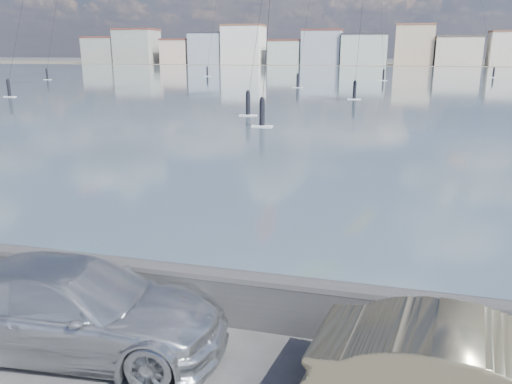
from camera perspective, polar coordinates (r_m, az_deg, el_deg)
bay_water at (r=96.91m, az=12.93°, el=12.52°), size 500.00×177.00×0.00m
far_shore_strip at (r=205.31m, az=14.13°, el=13.97°), size 500.00×60.00×0.00m
seawall at (r=9.65m, az=-7.87°, el=-10.94°), size 400.00×0.36×1.08m
far_buildings at (r=191.24m, az=14.58°, el=15.65°), size 240.79×13.26×14.60m
car_silver at (r=9.13m, az=-20.06°, el=-12.22°), size 5.39×2.63×1.51m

